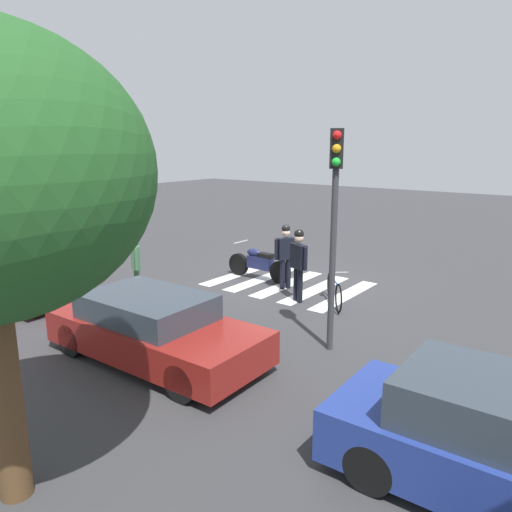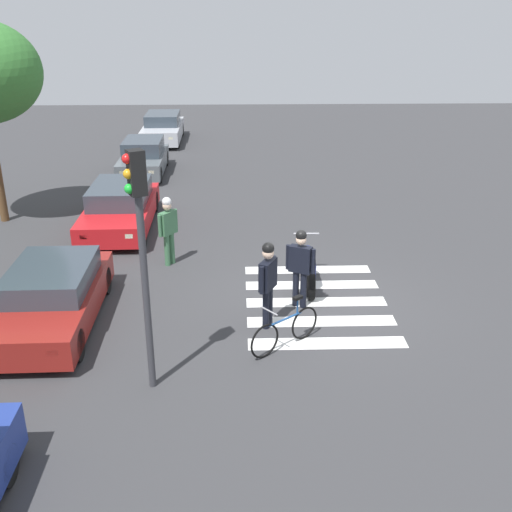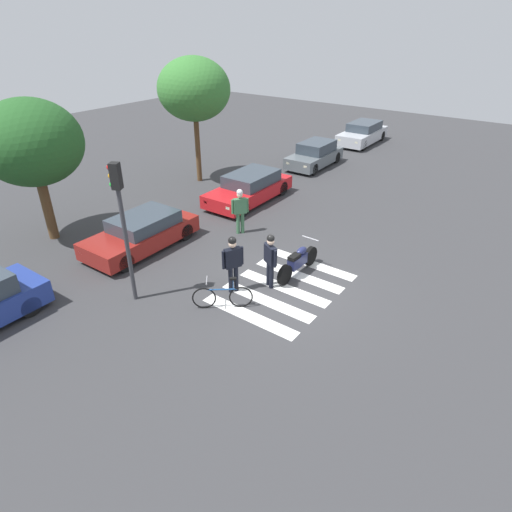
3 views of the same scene
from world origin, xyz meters
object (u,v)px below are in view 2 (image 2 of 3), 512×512
Objects in this scene: leaning_bicycle at (285,330)px; officer_by_motorcycle at (268,278)px; pedestrian_bystander at (168,226)px; traffic_light_pole at (140,236)px; police_motorcycle at (308,266)px; car_red_convertible at (120,207)px; car_grey_coupe at (144,158)px; car_maroon_wagon at (51,297)px; officer_on_foot at (300,263)px; car_silver_sedan at (163,128)px.

officer_by_motorcycle is (0.86, 0.30, 0.71)m from leaning_bicycle.
pedestrian_bystander is 0.43× the size of traffic_light_pole.
pedestrian_bystander reaches higher than police_motorcycle.
pedestrian_bystander is 0.39× the size of car_red_convertible.
leaning_bicycle is 0.35× the size of car_grey_coupe.
car_grey_coupe is at bearing 18.95° from officer_by_motorcycle.
car_maroon_wagon is (0.29, 4.47, -0.50)m from officer_by_motorcycle.
officer_on_foot is 7.25m from car_red_convertible.
car_red_convertible is at bearing 13.42° from traffic_light_pole.
police_motorcycle is 1.19× the size of officer_by_motorcycle.
traffic_light_pole reaches higher than pedestrian_bystander.
pedestrian_bystander is at bearing -34.66° from car_maroon_wagon.
pedestrian_bystander is at bearing 68.90° from police_motorcycle.
officer_on_foot reaches higher than car_red_convertible.
police_motorcycle is 3.71m from pedestrian_bystander.
car_silver_sedan is (16.81, 5.32, 0.19)m from police_motorcycle.
car_maroon_wagon is at bearing 44.75° from traffic_light_pole.
leaning_bicycle is at bearing -166.94° from car_silver_sedan.
officer_by_motorcycle is 13.33m from car_grey_coupe.
leaning_bicycle is 0.32× the size of car_maroon_wagon.
leaning_bicycle is at bearing 165.79° from officer_on_foot.
car_red_convertible is (4.23, 5.17, 0.15)m from police_motorcycle.
car_maroon_wagon is 1.07× the size of car_grey_coupe.
pedestrian_bystander is at bearing -148.95° from car_red_convertible.
police_motorcycle is at bearing -27.65° from officer_by_motorcycle.
leaning_bicycle is 0.77× the size of officer_on_foot.
officer_on_foot reaches higher than car_silver_sedan.
car_red_convertible reaches higher than car_maroon_wagon.
car_silver_sedan is at bearing 0.69° from car_red_convertible.
officer_on_foot is at bearing -128.38° from pedestrian_bystander.
traffic_light_pole is (-14.68, -2.20, 2.17)m from car_grey_coupe.
officer_by_motorcycle is at bearing -45.63° from traffic_light_pole.
pedestrian_bystander reaches higher than leaning_bicycle.
leaning_bicycle is 8.38m from car_red_convertible.
traffic_light_pole is (-4.10, 3.18, 2.34)m from police_motorcycle.
car_red_convertible reaches higher than police_motorcycle.
pedestrian_bystander is at bearing 32.35° from leaning_bicycle.
officer_by_motorcycle is 0.45× the size of traffic_light_pole.
car_grey_coupe is 0.95× the size of traffic_light_pole.
officer_on_foot is 18.64m from car_silver_sedan.
police_motorcycle is 5.79m from car_maroon_wagon.
traffic_light_pole is at bearing 135.91° from officer_on_foot.
officer_on_foot is 0.40× the size of car_silver_sedan.
car_maroon_wagon is at bearing 107.42° from police_motorcycle.
leaning_bicycle is at bearing -147.65° from pedestrian_bystander.
pedestrian_bystander is (1.32, 3.42, 0.58)m from police_motorcycle.
car_red_convertible is at bearing 31.05° from pedestrian_bystander.
car_maroon_wagon is 5.98m from car_red_convertible.
traffic_light_pole reaches higher than car_maroon_wagon.
officer_by_motorcycle is 0.44× the size of car_maroon_wagon.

